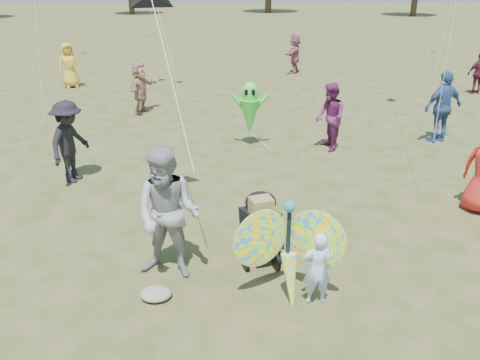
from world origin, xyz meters
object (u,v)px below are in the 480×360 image
Objects in this scene: crowd_e at (330,117)px; child_girl at (317,269)px; crowd_d at (140,88)px; crowd_g at (69,65)px; crowd_j at (295,54)px; crowd_h at (479,73)px; crowd_c at (443,107)px; adult_man at (168,215)px; crowd_b at (70,142)px; jogging_stroller at (261,223)px; butterfly_kite at (289,252)px; alien_kite at (250,111)px.

child_girl is at bearing -22.28° from crowd_e.
crowd_d is (-4.56, 9.82, 0.28)m from child_girl.
crowd_g is 9.91m from crowd_j.
crowd_h is at bearing 122.00° from crowd_e.
adult_man is at bearing 23.84° from crowd_c.
crowd_h is at bearing -41.16° from crowd_b.
crowd_j is at bearing -41.74° from crowd_h.
crowd_g is 14.53m from jogging_stroller.
crowd_c is 7.73m from jogging_stroller.
crowd_b is 9.56m from crowd_c.
crowd_h is 0.88× the size of crowd_j.
crowd_e is 0.99× the size of crowd_j.
adult_man is 15.74m from crowd_h.
crowd_e is 5.48m from jogging_stroller.
crowd_e reaches higher than child_girl.
crowd_b is at bearing 23.62° from crowd_h.
crowd_j reaches higher than butterfly_kite.
jogging_stroller is 1.16m from butterfly_kite.
crowd_c reaches higher than jogging_stroller.
crowd_c is at bearing 5.49° from alien_kite.
crowd_d is 0.94× the size of crowd_j.
jogging_stroller is at bearing 33.66° from adult_man.
alien_kite is (7.32, -7.05, 0.08)m from crowd_g.
crowd_c is 1.12× the size of alien_kite.
crowd_e is 2.08m from alien_kite.
crowd_c reaches higher than crowd_d.
adult_man is 6.04m from alien_kite.
child_girl is 0.62× the size of crowd_g.
alien_kite is at bearing -89.04° from child_girl.
crowd_j is (-0.02, 10.54, 0.01)m from crowd_e.
crowd_c reaches higher than crowd_g.
crowd_j is (5.65, 7.04, 0.06)m from crowd_d.
alien_kite is (3.90, 2.40, 0.06)m from crowd_b.
child_girl is at bearing -81.75° from alien_kite.
jogging_stroller is (-5.01, -5.88, -0.36)m from crowd_c.
crowd_c reaches higher than crowd_b.
crowd_g is at bearing 61.42° from crowd_d.
jogging_stroller is at bearing -111.61° from crowd_b.
crowd_h is at bearing -59.26° from crowd_d.
adult_man is at bearing 162.45° from butterfly_kite.
alien_kite is at bearing -15.92° from crowd_c.
child_girl is 0.98× the size of jogging_stroller.
adult_man is 1.13× the size of crowd_b.
child_girl is 0.63× the size of crowd_e.
adult_man is 1.06× the size of crowd_c.
butterfly_kite is at bearing -91.68° from jogging_stroller.
jogging_stroller is (7.52, -12.43, -0.27)m from crowd_g.
crowd_b is at bearing 123.76° from jogging_stroller.
crowd_b is 1.05× the size of alien_kite.
crowd_c is 1.17× the size of crowd_d.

